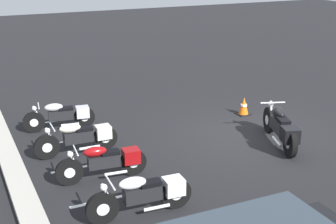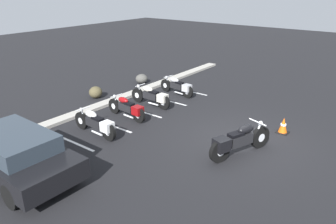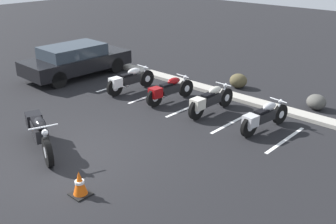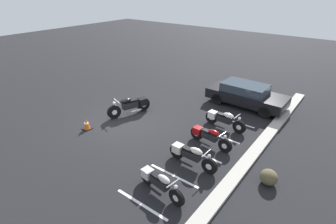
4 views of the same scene
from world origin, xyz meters
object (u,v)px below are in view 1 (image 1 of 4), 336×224
parked_bike_1 (106,161)px  parked_bike_3 (63,115)px  parked_bike_2 (81,137)px  traffic_cone (244,106)px  motorcycle_black_featured (281,127)px  parked_bike_0 (145,194)px

parked_bike_1 → parked_bike_3: 3.52m
parked_bike_1 → parked_bike_2: (1.63, 0.13, 0.01)m
traffic_cone → motorcycle_black_featured: bearing=167.5°
parked_bike_3 → traffic_cone: 5.52m
motorcycle_black_featured → parked_bike_0: bearing=129.5°
parked_bike_0 → parked_bike_3: parked_bike_0 is taller
parked_bike_0 → motorcycle_black_featured: bearing=-157.1°
motorcycle_black_featured → parked_bike_3: bearing=72.8°
parked_bike_0 → parked_bike_2: bearing=-81.4°
parked_bike_1 → parked_bike_3: (3.51, 0.12, -0.01)m
motorcycle_black_featured → parked_bike_1: motorcycle_black_featured is taller
parked_bike_2 → traffic_cone: parked_bike_2 is taller
parked_bike_0 → parked_bike_3: 5.28m
parked_bike_2 → parked_bike_1: bearing=96.0°
parked_bike_2 → traffic_cone: bearing=-171.0°
parked_bike_1 → parked_bike_2: 1.63m
parked_bike_0 → traffic_cone: parked_bike_0 is taller
traffic_cone → parked_bike_1: bearing=113.9°
motorcycle_black_featured → parked_bike_2: motorcycle_black_featured is taller
parked_bike_0 → parked_bike_1: 1.77m
motorcycle_black_featured → traffic_cone: bearing=7.3°
parked_bike_0 → parked_bike_3: bearing=-83.4°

